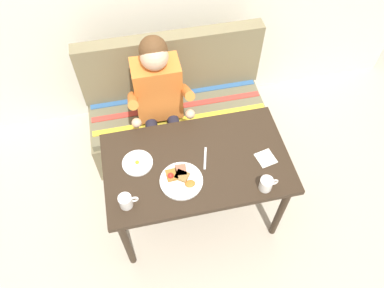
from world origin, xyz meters
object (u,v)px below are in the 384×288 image
Objects in this scene: coffee_mug at (126,201)px; coffee_mug_second at (266,184)px; person at (159,98)px; plate_breakfast at (181,179)px; table at (197,168)px; plate_eggs at (138,163)px; napkin at (266,158)px; couch at (177,113)px; fork at (205,158)px.

coffee_mug is 0.85m from coffee_mug_second.
person is 0.70m from plate_breakfast.
person reaches higher than table.
napkin is (0.82, -0.13, -0.01)m from plate_eggs.
fork is at bearing -85.61° from couch.
napkin is (0.44, -0.83, 0.40)m from couch.
plate_breakfast is 1.37× the size of plate_eggs.
fork is at bearing -70.20° from person.
couch reaches higher than napkin.
couch reaches higher than coffee_mug_second.
table is at bearing 170.95° from napkin.
couch reaches higher than plate_breakfast.
plate_eggs reaches higher than table.
couch is at bearing 64.10° from coffee_mug.
coffee_mug_second is at bearing -4.24° from coffee_mug.
plate_eggs is (-0.37, 0.06, 0.09)m from table.
table is 0.45m from napkin.
coffee_mug_second is at bearing -26.82° from fork.
plate_eggs is (-0.37, -0.70, 0.41)m from couch.
coffee_mug and coffee_mug_second have the same top height.
table is 0.20m from plate_breakfast.
coffee_mug_second is at bearing -24.39° from plate_eggs.
person is 10.27× the size of coffee_mug_second.
coffee_mug_second is (0.37, -1.04, 0.45)m from couch.
couch reaches higher than coffee_mug.
person is at bearing 131.81° from napkin.
coffee_mug_second is 0.43m from fork.
couch is 1.19× the size of person.
fork is (-0.38, 0.08, -0.00)m from napkin.
couch is at bearing 61.83° from plate_eggs.
fork is (0.21, -0.58, -0.01)m from person.
coffee_mug is 0.69× the size of fork.
couch is at bearing 110.09° from fork.
coffee_mug_second is (0.74, -0.34, 0.04)m from plate_eggs.
coffee_mug_second is 0.69× the size of fork.
table is 0.39m from plate_eggs.
plate_eggs is 0.82m from coffee_mug_second.
coffee_mug is at bearing -115.90° from couch.
napkin is at bearing -9.05° from table.
plate_eggs is 1.16× the size of fork.
napkin is at bearing 3.40° from fork.
table is 0.83m from couch.
table is 7.06× the size of fork.
coffee_mug_second is 1.00× the size of napkin.
plate_eggs is at bearing 170.20° from table.
plate_eggs is at bearing 155.61° from coffee_mug_second.
person reaches higher than coffee_mug_second.
coffee_mug is at bearing -156.04° from table.
coffee_mug reaches higher than fork.
table is 0.10m from fork.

